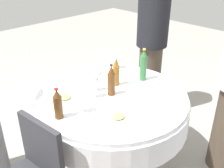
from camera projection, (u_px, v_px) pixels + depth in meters
name	position (u px, v px, depth m)	size (l,w,h in m)	color
ground_plane	(112.00, 161.00, 2.59)	(10.00, 10.00, 0.00)	gray
dining_table	(112.00, 110.00, 2.32)	(1.30, 1.30, 0.74)	white
bottle_green_rear	(143.00, 66.00, 2.43)	(0.06, 0.06, 0.31)	#2D6B38
bottle_amber_east	(116.00, 72.00, 2.35)	(0.06, 0.06, 0.27)	#8C5619
bottle_brown_right	(58.00, 104.00, 1.90)	(0.06, 0.06, 0.24)	#593314
bottle_brown_left	(111.00, 81.00, 2.20)	(0.06, 0.06, 0.27)	#593314
wine_glass_left	(94.00, 87.00, 2.17)	(0.07, 0.07, 0.13)	white
wine_glass_near	(117.00, 59.00, 2.69)	(0.07, 0.07, 0.14)	white
wine_glass_west	(95.00, 81.00, 2.27)	(0.07, 0.07, 0.14)	white
wine_glass_south	(82.00, 100.00, 1.97)	(0.07, 0.07, 0.14)	white
plate_inner	(119.00, 118.00, 1.93)	(0.22, 0.22, 0.04)	white
plate_far	(151.00, 89.00, 2.32)	(0.22, 0.22, 0.02)	white
plate_front	(65.00, 99.00, 2.16)	(0.24, 0.24, 0.04)	white
plate_mid	(80.00, 82.00, 2.43)	(0.21, 0.21, 0.02)	white
spoon_east	(161.00, 104.00, 2.11)	(0.18, 0.02, 0.01)	silver
fork_right	(115.00, 77.00, 2.54)	(0.18, 0.02, 0.01)	silver
folded_napkin	(94.00, 72.00, 2.63)	(0.13, 0.13, 0.02)	white
person_left	(152.00, 46.00, 2.98)	(0.34, 0.34, 1.64)	#4C3F33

